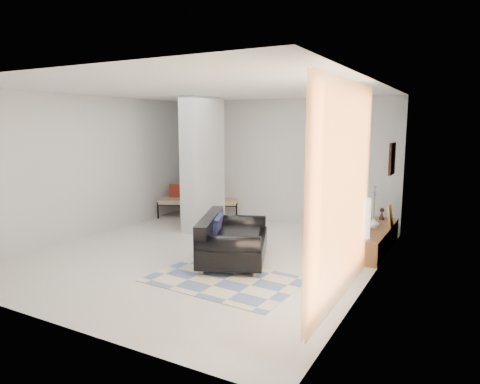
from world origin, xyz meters
The scene contains 17 objects.
floor centered at (0.00, 0.00, 0.00)m, with size 6.00×6.00×0.00m, color beige.
ceiling centered at (0.00, 0.00, 2.80)m, with size 6.00×6.00×0.00m, color white.
wall_back centered at (0.00, 3.00, 1.40)m, with size 6.00×6.00×0.00m, color #BBBDC0.
wall_front centered at (0.00, -3.00, 1.40)m, with size 6.00×6.00×0.00m, color #BBBDC0.
wall_left centered at (-2.75, 0.00, 1.40)m, with size 6.00×6.00×0.00m, color #BBBDC0.
wall_right centered at (2.75, 0.00, 1.40)m, with size 6.00×6.00×0.00m, color #BBBDC0.
partition_column centered at (-1.10, 1.60, 1.40)m, with size 0.35×1.20×2.80m, color #ADB3B5.
hallway_door centered at (-2.10, 2.96, 1.02)m, with size 0.85×0.06×2.04m, color white.
curtain centered at (2.67, -1.15, 1.45)m, with size 2.55×2.55×0.00m, color orange.
wall_art centered at (2.72, 1.70, 1.65)m, with size 0.04×0.45×0.55m, color black.
media_console centered at (2.52, 1.70, 0.20)m, with size 0.45×2.06×0.80m.
loveseat centered at (0.54, -0.09, 0.35)m, with size 1.56×1.94×0.76m.
daybed centered at (-1.91, 2.61, 0.41)m, with size 2.07×1.53×0.77m.
area_rug centered at (0.90, -0.90, 0.01)m, with size 2.12×1.42×0.01m, color beige.
cylinder_lamp centered at (2.50, 0.92, 0.73)m, with size 0.12×0.12×0.66m, color white.
bronze_figurine centered at (2.47, 2.44, 0.52)m, with size 0.12×0.12×0.23m, color black, non-canonical shape.
vase centered at (2.47, 1.66, 0.50)m, with size 0.19×0.19×0.20m, color white.
Camera 1 is at (3.93, -5.99, 2.23)m, focal length 32.00 mm.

